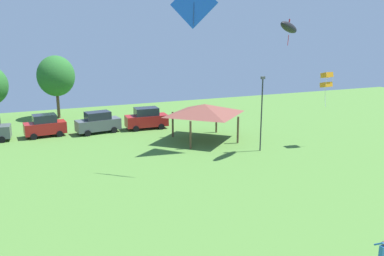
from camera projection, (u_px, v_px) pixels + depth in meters
The scene contains 10 objects.
person_standing_far_right at pixel (383, 255), 17.76m from camera, with size 0.52×0.48×1.64m.
kite_flying_0 at pixel (326, 80), 36.96m from camera, with size 0.83×0.90×3.23m.
kite_flying_5 at pixel (194, 4), 28.59m from camera, with size 2.73×2.32×3.48m.
kite_flying_6 at pixel (289, 27), 33.48m from camera, with size 3.26×2.51×2.14m.
parked_car_second_from_left at pixel (45, 126), 41.28m from camera, with size 4.15×2.21×2.28m.
parked_car_third_from_left at pixel (98, 122), 42.74m from camera, with size 4.74×2.37×2.27m.
parked_car_rightmost_in_row at pixel (146, 118), 44.58m from camera, with size 4.63×2.26×2.35m.
park_pavilion at pixel (205, 109), 39.48m from camera, with size 6.37×5.99×3.60m.
light_post_0 at pixel (262, 110), 35.70m from camera, with size 0.36×0.20×6.68m.
treeline_tree_3 at pixel (56, 76), 49.23m from camera, with size 4.48×4.48×7.67m.
Camera 1 is at (-4.42, 2.07, 10.44)m, focal length 38.00 mm.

